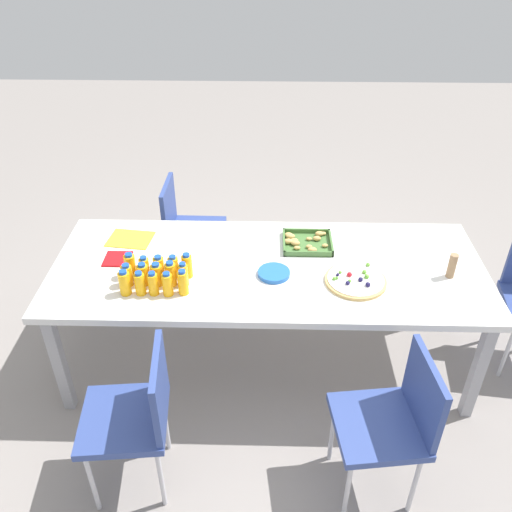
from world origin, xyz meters
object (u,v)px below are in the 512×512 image
(juice_bottle_3, at_px, (167,284))
(fruit_pizza, at_px, (356,280))
(party_table, at_px, (268,274))
(juice_bottle_9, at_px, (183,275))
(juice_bottle_0, at_px, (125,283))
(juice_bottle_4, at_px, (183,283))
(chair_near_left, at_px, (137,411))
(juice_bottle_11, at_px, (145,268))
(juice_bottle_5, at_px, (127,275))
(juice_bottle_10, at_px, (130,266))
(plate_stack, at_px, (274,273))
(chair_near_right, at_px, (394,417))
(chair_far_left, at_px, (186,226))
(juice_bottle_12, at_px, (159,267))
(juice_bottle_6, at_px, (143,275))
(juice_bottle_8, at_px, (171,274))
(cardboard_tube, at_px, (452,266))
(juice_bottle_14, at_px, (187,266))
(juice_bottle_13, at_px, (173,267))
(juice_bottle_7, at_px, (157,275))
(juice_bottle_1, at_px, (140,284))
(snack_tray, at_px, (305,242))
(juice_bottle_2, at_px, (153,284))

(juice_bottle_3, height_order, fruit_pizza, juice_bottle_3)
(party_table, xyz_separation_m, juice_bottle_9, (-0.45, -0.19, 0.12))
(juice_bottle_0, distance_m, juice_bottle_4, 0.30)
(chair_near_left, bearing_deg, juice_bottle_11, 0.38)
(party_table, height_order, juice_bottle_4, juice_bottle_4)
(juice_bottle_0, distance_m, juice_bottle_5, 0.08)
(juice_bottle_10, distance_m, plate_stack, 0.79)
(chair_near_right, bearing_deg, juice_bottle_3, 55.18)
(juice_bottle_10, bearing_deg, plate_stack, 1.88)
(chair_far_left, distance_m, juice_bottle_12, 0.97)
(juice_bottle_5, height_order, plate_stack, juice_bottle_5)
(juice_bottle_9, bearing_deg, juice_bottle_5, -178.91)
(juice_bottle_0, xyz_separation_m, juice_bottle_11, (0.07, 0.15, -0.01))
(juice_bottle_6, height_order, juice_bottle_8, juice_bottle_8)
(chair_near_right, bearing_deg, chair_far_left, 28.11)
(juice_bottle_9, bearing_deg, cardboard_tube, 4.25)
(juice_bottle_14, relative_size, fruit_pizza, 0.44)
(juice_bottle_13, height_order, plate_stack, juice_bottle_13)
(juice_bottle_8, height_order, juice_bottle_9, juice_bottle_8)
(juice_bottle_3, relative_size, juice_bottle_6, 1.05)
(juice_bottle_8, bearing_deg, juice_bottle_7, 178.92)
(chair_near_right, distance_m, juice_bottle_9, 1.27)
(juice_bottle_13, bearing_deg, chair_near_left, -96.32)
(chair_far_left, xyz_separation_m, fruit_pizza, (1.06, -0.95, 0.25))
(juice_bottle_10, xyz_separation_m, juice_bottle_12, (0.16, -0.00, -0.01))
(juice_bottle_1, relative_size, juice_bottle_6, 1.04)
(juice_bottle_14, height_order, cardboard_tube, juice_bottle_14)
(juice_bottle_0, bearing_deg, juice_bottle_13, 34.57)
(juice_bottle_3, relative_size, juice_bottle_9, 0.99)
(juice_bottle_4, distance_m, juice_bottle_9, 0.07)
(juice_bottle_7, bearing_deg, juice_bottle_9, -0.03)
(chair_far_left, xyz_separation_m, juice_bottle_14, (0.15, -0.92, 0.30))
(juice_bottle_0, xyz_separation_m, snack_tray, (0.97, 0.49, -0.05))
(juice_bottle_6, bearing_deg, juice_bottle_4, -18.43)
(juice_bottle_2, xyz_separation_m, fruit_pizza, (1.07, 0.13, -0.05))
(chair_near_right, xyz_separation_m, juice_bottle_10, (-1.34, 0.74, 0.30))
(juice_bottle_6, relative_size, juice_bottle_11, 1.01)
(juice_bottle_4, relative_size, juice_bottle_9, 1.05)
(juice_bottle_2, xyz_separation_m, juice_bottle_8, (0.08, 0.08, 0.01))
(juice_bottle_11, distance_m, fruit_pizza, 1.15)
(juice_bottle_12, bearing_deg, juice_bottle_14, 1.83)
(juice_bottle_2, bearing_deg, juice_bottle_3, -2.59)
(juice_bottle_1, distance_m, juice_bottle_5, 0.11)
(chair_far_left, relative_size, juice_bottle_11, 6.27)
(juice_bottle_2, relative_size, juice_bottle_12, 1.04)
(party_table, xyz_separation_m, juice_bottle_12, (-0.60, -0.11, 0.12))
(juice_bottle_12, relative_size, plate_stack, 0.75)
(snack_tray, relative_size, plate_stack, 1.65)
(juice_bottle_4, height_order, juice_bottle_14, same)
(juice_bottle_3, xyz_separation_m, juice_bottle_10, (-0.23, 0.16, 0.00))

